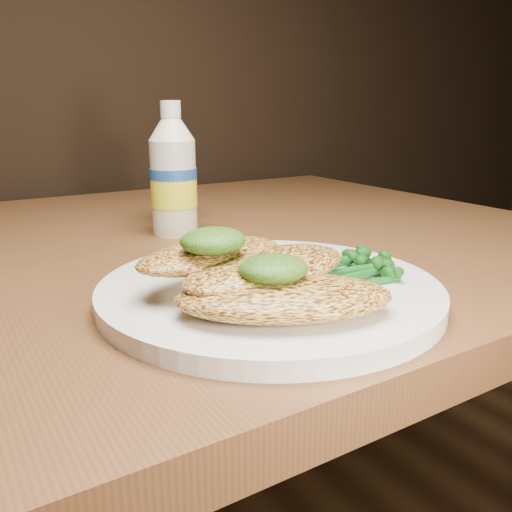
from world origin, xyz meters
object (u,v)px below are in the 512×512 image
mayo_bottle (173,169)px  pepper_grinder (176,183)px  plate (270,290)px  dining_table (134,510)px

mayo_bottle → pepper_grinder: 0.08m
plate → mayo_bottle: size_ratio=1.75×
plate → dining_table: bearing=103.7°
pepper_grinder → plate: bearing=-100.4°
mayo_bottle → pepper_grinder: mayo_bottle is taller
dining_table → pepper_grinder: bearing=36.6°
dining_table → pepper_grinder: 0.46m
mayo_bottle → pepper_grinder: size_ratio=1.52×
plate → mayo_bottle: bearing=83.8°
pepper_grinder → mayo_bottle: bearing=-115.1°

